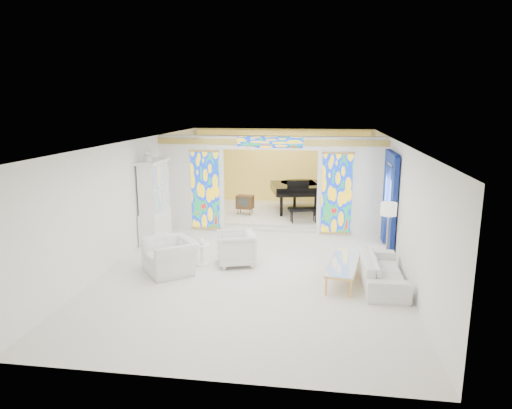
% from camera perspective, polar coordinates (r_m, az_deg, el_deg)
% --- Properties ---
extents(floor, '(12.00, 12.00, 0.00)m').
position_cam_1_polar(floor, '(12.50, 0.71, -5.91)').
color(floor, silver).
rests_on(floor, ground).
extents(ceiling, '(7.00, 12.00, 0.02)m').
position_cam_1_polar(ceiling, '(11.90, 0.75, 7.93)').
color(ceiling, white).
rests_on(ceiling, wall_back).
extents(wall_back, '(7.00, 0.02, 3.00)m').
position_cam_1_polar(wall_back, '(18.00, 3.21, 4.66)').
color(wall_back, white).
rests_on(wall_back, floor).
extents(wall_front, '(7.00, 0.02, 3.00)m').
position_cam_1_polar(wall_front, '(6.45, -6.31, -9.90)').
color(wall_front, white).
rests_on(wall_front, floor).
extents(wall_left, '(0.02, 12.00, 3.00)m').
position_cam_1_polar(wall_left, '(13.03, -14.73, 1.25)').
color(wall_left, white).
rests_on(wall_left, floor).
extents(wall_right, '(0.02, 12.00, 3.00)m').
position_cam_1_polar(wall_right, '(12.18, 17.29, 0.33)').
color(wall_right, white).
rests_on(wall_right, floor).
extents(partition_wall, '(7.00, 0.22, 3.00)m').
position_cam_1_polar(partition_wall, '(14.03, 1.79, 3.08)').
color(partition_wall, white).
rests_on(partition_wall, floor).
extents(stained_glass_left, '(0.90, 0.04, 2.40)m').
position_cam_1_polar(stained_glass_left, '(14.36, -6.35, 1.79)').
color(stained_glass_left, gold).
rests_on(stained_glass_left, partition_wall).
extents(stained_glass_right, '(0.90, 0.04, 2.40)m').
position_cam_1_polar(stained_glass_right, '(13.92, 10.06, 1.34)').
color(stained_glass_right, gold).
rests_on(stained_glass_right, partition_wall).
extents(stained_glass_transom, '(2.00, 0.04, 0.34)m').
position_cam_1_polar(stained_glass_transom, '(13.79, 1.77, 7.80)').
color(stained_glass_transom, gold).
rests_on(stained_glass_transom, partition_wall).
extents(alcove_platform, '(6.80, 3.80, 0.18)m').
position_cam_1_polar(alcove_platform, '(16.40, 2.57, -1.12)').
color(alcove_platform, silver).
rests_on(alcove_platform, floor).
extents(gold_curtain_back, '(6.70, 0.10, 2.90)m').
position_cam_1_polar(gold_curtain_back, '(17.88, 3.18, 4.61)').
color(gold_curtain_back, '#FFD758').
rests_on(gold_curtain_back, wall_back).
extents(chandelier, '(0.48, 0.48, 0.30)m').
position_cam_1_polar(chandelier, '(15.88, 3.35, 7.43)').
color(chandelier, gold).
rests_on(chandelier, ceiling).
extents(blue_drapes, '(0.14, 1.85, 2.65)m').
position_cam_1_polar(blue_drapes, '(12.82, 16.39, 1.33)').
color(blue_drapes, navy).
rests_on(blue_drapes, wall_right).
extents(china_cabinet, '(0.56, 1.46, 2.72)m').
position_cam_1_polar(china_cabinet, '(13.53, -12.57, 0.34)').
color(china_cabinet, white).
rests_on(china_cabinet, floor).
extents(armchair_left, '(1.59, 1.62, 0.79)m').
position_cam_1_polar(armchair_left, '(11.12, -10.69, -6.36)').
color(armchair_left, white).
rests_on(armchair_left, floor).
extents(armchair_right, '(1.14, 1.12, 0.84)m').
position_cam_1_polar(armchair_right, '(11.43, -2.55, -5.50)').
color(armchair_right, white).
rests_on(armchair_right, floor).
extents(sofa, '(0.92, 2.28, 0.66)m').
position_cam_1_polar(sofa, '(10.61, 15.49, -7.92)').
color(sofa, white).
rests_on(sofa, floor).
extents(side_table, '(0.45, 0.45, 0.54)m').
position_cam_1_polar(side_table, '(11.48, -6.81, -5.83)').
color(side_table, white).
rests_on(side_table, floor).
extents(vase, '(0.26, 0.26, 0.21)m').
position_cam_1_polar(vase, '(11.39, -6.85, -4.42)').
color(vase, silver).
rests_on(vase, side_table).
extents(coffee_table, '(0.93, 2.07, 0.45)m').
position_cam_1_polar(coffee_table, '(10.60, 10.95, -7.23)').
color(coffee_table, white).
rests_on(coffee_table, floor).
extents(floor_lamp, '(0.47, 0.47, 1.60)m').
position_cam_1_polar(floor_lamp, '(11.58, 16.23, -0.92)').
color(floor_lamp, gold).
rests_on(floor_lamp, floor).
extents(grand_piano, '(2.13, 3.26, 1.20)m').
position_cam_1_polar(grand_piano, '(16.42, 5.33, 2.06)').
color(grand_piano, black).
rests_on(grand_piano, alcove_platform).
extents(tv_console, '(0.62, 0.47, 0.66)m').
position_cam_1_polar(tv_console, '(15.83, -1.39, 0.31)').
color(tv_console, '#53311E').
rests_on(tv_console, alcove_platform).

